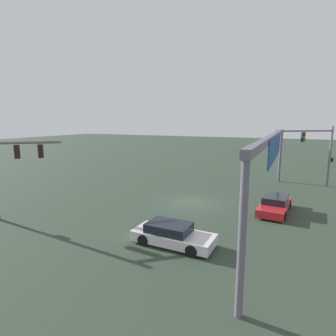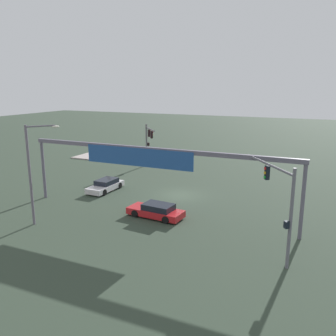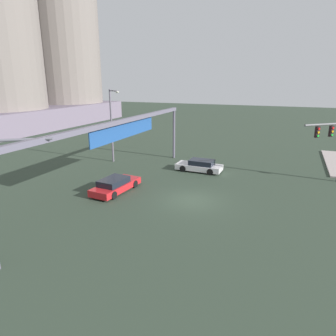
{
  "view_description": "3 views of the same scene",
  "coord_description": "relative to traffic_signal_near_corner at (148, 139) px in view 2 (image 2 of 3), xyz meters",
  "views": [
    {
      "loc": [
        20.79,
        7.55,
        6.82
      ],
      "look_at": [
        1.85,
        -1.34,
        3.18
      ],
      "focal_mm": 28.84,
      "sensor_mm": 36.0,
      "label": 1
    },
    {
      "loc": [
        -13.08,
        32.04,
        10.98
      ],
      "look_at": [
        0.02,
        2.89,
        3.48
      ],
      "focal_mm": 37.79,
      "sensor_mm": 36.0,
      "label": 2
    },
    {
      "loc": [
        -20.76,
        -6.49,
        8.97
      ],
      "look_at": [
        1.84,
        2.77,
        1.84
      ],
      "focal_mm": 32.24,
      "sensor_mm": 36.0,
      "label": 3
    }
  ],
  "objects": [
    {
      "name": "ground_plane",
      "position": [
        -8.82,
        10.15,
        -3.87
      ],
      "size": [
        191.15,
        191.15,
        0.0
      ],
      "primitive_type": "plane",
      "color": "#303E30"
    },
    {
      "name": "traffic_signal_opposite_side",
      "position": [
        -19.61,
        19.98,
        0.37
      ],
      "size": [
        3.92,
        5.62,
        6.33
      ],
      "rotation": [
        0.0,
        0.0,
        -0.95
      ],
      "color": "slate",
      "rests_on": "ground"
    },
    {
      "name": "overhead_sign_gantry",
      "position": [
        -8.52,
        16.4,
        1.22
      ],
      "size": [
        24.45,
        0.43,
        5.95
      ],
      "color": "slate",
      "rests_on": "ground"
    },
    {
      "name": "fire_hydrant_on_curb",
      "position": [
        5.38,
        -7.27,
        -3.38
      ],
      "size": [
        0.33,
        0.22,
        0.71
      ],
      "color": "red",
      "rests_on": "sidewalk_corner"
    },
    {
      "name": "sidewalk_corner",
      "position": [
        7.67,
        -6.39,
        -3.79
      ],
      "size": [
        11.96,
        12.15,
        0.15
      ],
      "primitive_type": "cube",
      "color": "#A99C98",
      "rests_on": "ground"
    },
    {
      "name": "streetlamp_curved_arm",
      "position": [
        -1.18,
        21.93,
        0.81
      ],
      "size": [
        1.73,
        2.17,
        8.04
      ],
      "rotation": [
        0.0,
        0.0,
        -2.22
      ],
      "color": "slate",
      "rests_on": "ground"
    },
    {
      "name": "sedan_car_waiting_far",
      "position": [
        -0.99,
        11.88,
        -3.29
      ],
      "size": [
        2.05,
        4.65,
        1.21
      ],
      "rotation": [
        0.0,
        0.0,
        1.55
      ],
      "color": "silver",
      "rests_on": "ground"
    },
    {
      "name": "traffic_signal_near_corner",
      "position": [
        0.0,
        0.0,
        0.0
      ],
      "size": [
        3.08,
        3.83,
        5.78
      ],
      "rotation": [
        0.0,
        0.0,
        2.27
      ],
      "color": "#5D5D60",
      "rests_on": "ground"
    },
    {
      "name": "sedan_car_approaching",
      "position": [
        -9.35,
        16.7,
        -3.29
      ],
      "size": [
        4.99,
        2.28,
        1.21
      ],
      "rotation": [
        0.0,
        0.0,
        -0.09
      ],
      "color": "red",
      "rests_on": "ground"
    }
  ]
}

